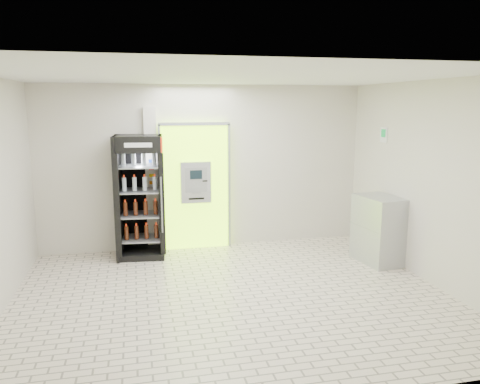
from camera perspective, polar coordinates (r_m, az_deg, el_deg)
name	(u,v)px	position (r m, az deg, el deg)	size (l,w,h in m)	color
ground	(233,296)	(6.70, -0.88, -12.61)	(6.00, 6.00, 0.00)	beige
room_shell	(232,166)	(6.21, -0.93, 3.21)	(6.00, 6.00, 6.00)	beige
atm_assembly	(195,186)	(8.63, -5.49, 0.77)	(1.30, 0.24, 2.33)	#A9FF14
pillar	(152,180)	(8.59, -10.71, 1.45)	(0.22, 0.11, 2.60)	silver
beverage_cooler	(140,199)	(8.33, -12.07, -0.83)	(0.87, 0.80, 2.13)	black
steel_cabinet	(379,230)	(8.25, 16.55, -4.41)	(0.68, 0.92, 1.13)	#A7A9AE
exit_sign	(384,135)	(8.57, 17.13, 6.68)	(0.02, 0.22, 0.26)	white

